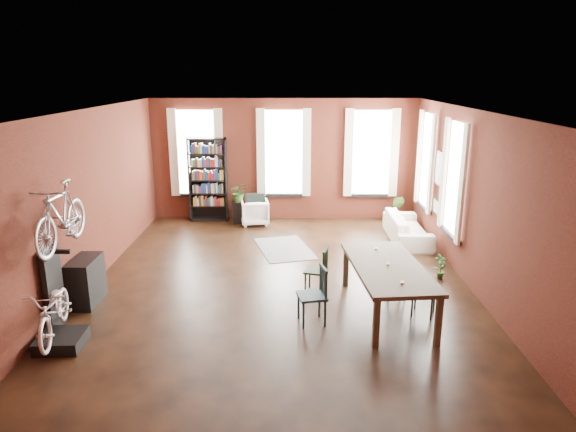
{
  "coord_description": "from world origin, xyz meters",
  "views": [
    {
      "loc": [
        0.25,
        -8.99,
        3.82
      ],
      "look_at": [
        0.15,
        0.6,
        1.14
      ],
      "focal_mm": 32.0,
      "sensor_mm": 36.0,
      "label": 1
    }
  ],
  "objects_px": {
    "bike_trainer": "(62,341)",
    "bicycle_floor": "(51,287)",
    "dining_table": "(387,289)",
    "dining_chair_c": "(424,292)",
    "dining_chair_b": "(316,270)",
    "plant_stand": "(238,212)",
    "dining_chair_d": "(396,272)",
    "dining_chair_a": "(312,296)",
    "console_table": "(86,281)",
    "bookshelf": "(208,180)",
    "white_armchair": "(255,211)",
    "cream_sofa": "(408,224)"
  },
  "relations": [
    {
      "from": "bookshelf",
      "to": "bike_trainer",
      "type": "bearing_deg",
      "value": -99.31
    },
    {
      "from": "cream_sofa",
      "to": "dining_chair_d",
      "type": "bearing_deg",
      "value": 164.33
    },
    {
      "from": "dining_chair_c",
      "to": "bicycle_floor",
      "type": "height_order",
      "value": "bicycle_floor"
    },
    {
      "from": "dining_chair_a",
      "to": "cream_sofa",
      "type": "bearing_deg",
      "value": 137.98
    },
    {
      "from": "dining_chair_c",
      "to": "dining_chair_d",
      "type": "height_order",
      "value": "dining_chair_d"
    },
    {
      "from": "dining_chair_b",
      "to": "bookshelf",
      "type": "bearing_deg",
      "value": -134.91
    },
    {
      "from": "bookshelf",
      "to": "white_armchair",
      "type": "bearing_deg",
      "value": -17.83
    },
    {
      "from": "white_armchair",
      "to": "plant_stand",
      "type": "relative_size",
      "value": 1.24
    },
    {
      "from": "dining_table",
      "to": "plant_stand",
      "type": "relative_size",
      "value": 4.18
    },
    {
      "from": "dining_table",
      "to": "cream_sofa",
      "type": "distance_m",
      "value": 3.97
    },
    {
      "from": "dining_chair_d",
      "to": "white_armchair",
      "type": "distance_m",
      "value": 5.2
    },
    {
      "from": "cream_sofa",
      "to": "console_table",
      "type": "height_order",
      "value": "cream_sofa"
    },
    {
      "from": "bike_trainer",
      "to": "dining_chair_c",
      "type": "bearing_deg",
      "value": 11.09
    },
    {
      "from": "dining_table",
      "to": "dining_chair_d",
      "type": "distance_m",
      "value": 0.8
    },
    {
      "from": "dining_table",
      "to": "dining_chair_c",
      "type": "bearing_deg",
      "value": -15.62
    },
    {
      "from": "dining_chair_c",
      "to": "dining_chair_d",
      "type": "relative_size",
      "value": 1.0
    },
    {
      "from": "dining_chair_a",
      "to": "bicycle_floor",
      "type": "bearing_deg",
      "value": -90.2
    },
    {
      "from": "console_table",
      "to": "bicycle_floor",
      "type": "bearing_deg",
      "value": -84.39
    },
    {
      "from": "console_table",
      "to": "plant_stand",
      "type": "height_order",
      "value": "console_table"
    },
    {
      "from": "dining_chair_a",
      "to": "bike_trainer",
      "type": "distance_m",
      "value": 3.74
    },
    {
      "from": "dining_table",
      "to": "bicycle_floor",
      "type": "relative_size",
      "value": 1.6
    },
    {
      "from": "dining_chair_d",
      "to": "plant_stand",
      "type": "bearing_deg",
      "value": 39.13
    },
    {
      "from": "dining_chair_b",
      "to": "white_armchair",
      "type": "xyz_separation_m",
      "value": [
        -1.41,
        4.31,
        -0.06
      ]
    },
    {
      "from": "plant_stand",
      "to": "bicycle_floor",
      "type": "height_order",
      "value": "bicycle_floor"
    },
    {
      "from": "cream_sofa",
      "to": "bike_trainer",
      "type": "height_order",
      "value": "cream_sofa"
    },
    {
      "from": "plant_stand",
      "to": "bike_trainer",
      "type": "bearing_deg",
      "value": -106.53
    },
    {
      "from": "dining_chair_a",
      "to": "dining_chair_d",
      "type": "xyz_separation_m",
      "value": [
        1.55,
        1.14,
        -0.05
      ]
    },
    {
      "from": "console_table",
      "to": "white_armchair",
      "type": "bearing_deg",
      "value": 62.21
    },
    {
      "from": "cream_sofa",
      "to": "bike_trainer",
      "type": "bearing_deg",
      "value": 129.43
    },
    {
      "from": "bookshelf",
      "to": "white_armchair",
      "type": "distance_m",
      "value": 1.51
    },
    {
      "from": "dining_chair_a",
      "to": "white_armchair",
      "type": "distance_m",
      "value": 5.64
    },
    {
      "from": "bike_trainer",
      "to": "bicycle_floor",
      "type": "relative_size",
      "value": 0.42
    },
    {
      "from": "dining_chair_c",
      "to": "cream_sofa",
      "type": "xyz_separation_m",
      "value": [
        0.57,
        3.9,
        -0.0
      ]
    },
    {
      "from": "dining_chair_d",
      "to": "dining_chair_a",
      "type": "bearing_deg",
      "value": 129.18
    },
    {
      "from": "dining_chair_a",
      "to": "dining_chair_b",
      "type": "height_order",
      "value": "dining_chair_a"
    },
    {
      "from": "dining_table",
      "to": "dining_chair_b",
      "type": "height_order",
      "value": "dining_chair_b"
    },
    {
      "from": "dining_table",
      "to": "dining_chair_c",
      "type": "height_order",
      "value": "dining_table"
    },
    {
      "from": "bike_trainer",
      "to": "cream_sofa",
      "type": "bearing_deg",
      "value": 39.43
    },
    {
      "from": "dining_chair_a",
      "to": "dining_chair_c",
      "type": "relative_size",
      "value": 1.13
    },
    {
      "from": "dining_table",
      "to": "plant_stand",
      "type": "distance_m",
      "value": 6.01
    },
    {
      "from": "bookshelf",
      "to": "cream_sofa",
      "type": "bearing_deg",
      "value": -18.95
    },
    {
      "from": "bookshelf",
      "to": "bicycle_floor",
      "type": "relative_size",
      "value": 1.47
    },
    {
      "from": "dining_chair_b",
      "to": "dining_chair_d",
      "type": "distance_m",
      "value": 1.43
    },
    {
      "from": "dining_chair_a",
      "to": "console_table",
      "type": "xyz_separation_m",
      "value": [
        -3.83,
        0.69,
        -0.06
      ]
    },
    {
      "from": "white_armchair",
      "to": "bike_trainer",
      "type": "bearing_deg",
      "value": 60.82
    },
    {
      "from": "dining_chair_c",
      "to": "console_table",
      "type": "relative_size",
      "value": 1.02
    },
    {
      "from": "dining_table",
      "to": "white_armchair",
      "type": "xyz_separation_m",
      "value": [
        -2.54,
        5.09,
        -0.05
      ]
    },
    {
      "from": "dining_chair_d",
      "to": "plant_stand",
      "type": "relative_size",
      "value": 1.42
    },
    {
      "from": "dining_chair_b",
      "to": "bike_trainer",
      "type": "xyz_separation_m",
      "value": [
        -3.76,
        -1.96,
        -0.32
      ]
    },
    {
      "from": "white_armchair",
      "to": "bookshelf",
      "type": "bearing_deg",
      "value": -26.51
    }
  ]
}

